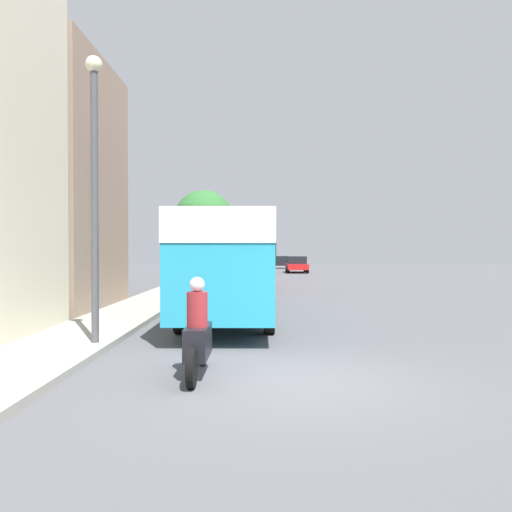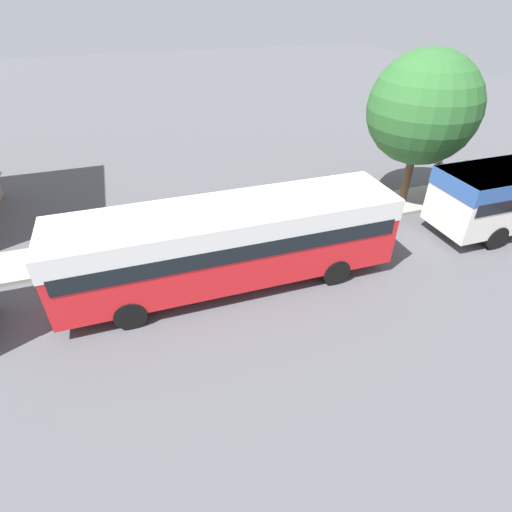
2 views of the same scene
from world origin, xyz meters
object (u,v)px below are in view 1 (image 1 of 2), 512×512
Objects in this scene: motorcycle_behind_lead at (198,337)px; car_crossing at (297,264)px; bus_lead at (233,254)px; car_far_curb at (280,262)px; bus_following at (244,253)px; pedestrian_near_curb at (210,263)px; bus_third_in_line at (249,252)px; pedestrian_walking_away at (206,262)px.

motorcycle_behind_lead reaches higher than car_crossing.
bus_lead reaches higher than motorcycle_behind_lead.
car_far_curb is at bearing 85.98° from motorcycle_behind_lead.
car_far_curb is at bearing 82.81° from bus_following.
bus_lead is 1.02× the size of bus_following.
motorcycle_behind_lead is 0.52× the size of car_far_curb.
pedestrian_near_curb reaches higher than car_far_curb.
bus_third_in_line is 4.21× the size of motorcycle_behind_lead.
bus_lead is at bearing 175.41° from car_far_curb.
bus_following is (-0.09, 13.21, -0.09)m from bus_lead.
bus_third_in_line is at bearing 90.00° from bus_following.
pedestrian_near_curb reaches higher than motorcycle_behind_lead.
motorcycle_behind_lead is at bearing -90.13° from bus_third_in_line.
pedestrian_walking_away is (-6.62, -13.72, 0.38)m from car_far_curb.
bus_lead is at bearing 88.78° from motorcycle_behind_lead.
bus_lead reaches higher than car_far_curb.
bus_following is at bearing -75.43° from pedestrian_near_curb.
bus_third_in_line is (0.00, 13.51, -0.10)m from bus_following.
bus_following is 11.80m from pedestrian_walking_away.
motorcycle_behind_lead is (-0.08, -34.54, -1.16)m from bus_third_in_line.
bus_following is 2.63× the size of car_far_curb.
pedestrian_near_curb is at bearing 97.45° from bus_lead.
pedestrian_near_curb is (-3.22, 33.74, 0.31)m from motorcycle_behind_lead.
bus_third_in_line is 5.66× the size of pedestrian_near_curb.
car_far_curb is (3.23, 46.00, 0.03)m from motorcycle_behind_lead.
bus_following is at bearing 172.81° from car_far_curb.
bus_following reaches higher than car_crossing.
car_crossing is at bearing 25.33° from bus_third_in_line.
pedestrian_walking_away is (-3.56, 24.46, -0.93)m from bus_lead.
bus_lead is at bearing -98.33° from car_crossing.
pedestrian_near_curb reaches higher than car_crossing.
bus_following is 13.16m from pedestrian_near_curb.
pedestrian_walking_away is (-3.39, 32.28, 0.42)m from motorcycle_behind_lead.
motorcycle_behind_lead is 33.89m from pedestrian_near_curb.
car_crossing is 0.96× the size of car_far_curb.
pedestrian_near_curb is (-7.60, -2.84, 0.22)m from car_crossing.
bus_third_in_line is 3.50m from pedestrian_near_curb.
bus_lead is 2.79× the size of car_crossing.
bus_lead is 6.18× the size of pedestrian_walking_away.
pedestrian_walking_away reaches higher than car_far_curb.
car_far_curb is (3.06, 38.18, -1.31)m from bus_lead.
bus_third_in_line is at bearing -154.67° from car_crossing.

